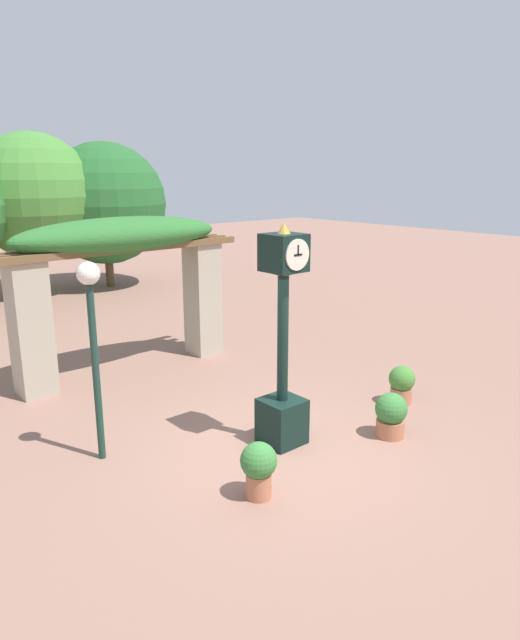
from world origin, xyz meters
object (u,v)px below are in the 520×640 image
(pedestal_clock, at_px, (283,355))
(potted_plant_near_right, at_px, (391,414))
(potted_plant_near_left, at_px, (402,384))
(potted_plant_far_left, at_px, (259,467))
(lamp_post, at_px, (92,321))

(pedestal_clock, height_order, potted_plant_near_right, pedestal_clock)
(potted_plant_near_left, xyz_separation_m, potted_plant_far_left, (-3.83, -0.62, 0.05))
(potted_plant_near_left, bearing_deg, pedestal_clock, 173.87)
(potted_plant_far_left, bearing_deg, lamp_post, 114.81)
(potted_plant_near_left, relative_size, potted_plant_far_left, 0.93)
(potted_plant_far_left, bearing_deg, potted_plant_near_right, -0.91)
(potted_plant_far_left, bearing_deg, pedestal_clock, 36.07)
(pedestal_clock, distance_m, potted_plant_near_right, 1.97)
(potted_plant_near_right, xyz_separation_m, potted_plant_far_left, (-2.63, 0.04, 0.06))
(potted_plant_far_left, xyz_separation_m, lamp_post, (-1.03, 2.22, 1.60))
(potted_plant_near_right, height_order, lamp_post, lamp_post)
(pedestal_clock, relative_size, potted_plant_near_right, 4.69)
(potted_plant_near_left, bearing_deg, potted_plant_near_right, -151.11)
(potted_plant_near_left, height_order, potted_plant_near_right, potted_plant_near_right)
(potted_plant_far_left, relative_size, lamp_post, 0.26)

